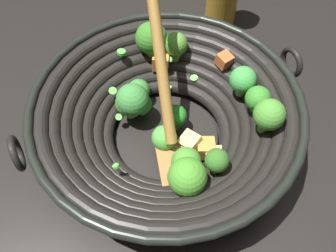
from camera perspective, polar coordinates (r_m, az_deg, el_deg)
ground_plane at (r=0.63m, az=-0.22°, el=-2.08°), size 4.00×4.00×0.00m
wok at (r=0.57m, az=-0.11°, el=1.65°), size 0.43×0.43×0.23m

